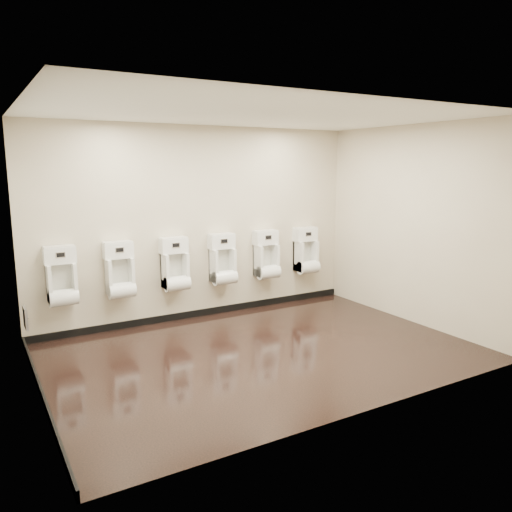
{
  "coord_description": "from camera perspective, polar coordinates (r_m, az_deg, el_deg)",
  "views": [
    {
      "loc": [
        -2.96,
        -4.93,
        2.24
      ],
      "look_at": [
        0.23,
        0.55,
        1.08
      ],
      "focal_mm": 35.0,
      "sensor_mm": 36.0,
      "label": 1
    }
  ],
  "objects": [
    {
      "name": "skirting_left",
      "position": [
        5.42,
        -23.24,
        -14.38
      ],
      "size": [
        0.02,
        3.5,
        0.1
      ],
      "primitive_type": "cube",
      "color": "black",
      "rests_on": "ground"
    },
    {
      "name": "ceiling",
      "position": [
        5.78,
        0.83,
        15.92
      ],
      "size": [
        5.0,
        3.5,
        0.0
      ],
      "primitive_type": "cube",
      "color": "silver"
    },
    {
      "name": "urinal_4",
      "position": [
        7.81,
        1.21,
        -0.25
      ],
      "size": [
        0.4,
        0.3,
        0.74
      ],
      "color": "white",
      "rests_on": "back_wall"
    },
    {
      "name": "access_panel",
      "position": [
        6.39,
        -24.85,
        -6.43
      ],
      "size": [
        0.04,
        0.25,
        0.25
      ],
      "color": "#9E9EA3",
      "rests_on": "left_wall"
    },
    {
      "name": "urinal_3",
      "position": [
        7.45,
        -3.82,
        -0.79
      ],
      "size": [
        0.4,
        0.3,
        0.74
      ],
      "color": "white",
      "rests_on": "back_wall"
    },
    {
      "name": "left_wall",
      "position": [
        5.02,
        -24.47,
        -0.21
      ],
      "size": [
        0.02,
        3.5,
        2.8
      ],
      "primitive_type": "cube",
      "color": "beige",
      "rests_on": "ground"
    },
    {
      "name": "urinal_0",
      "position": [
        6.77,
        -21.32,
        -2.61
      ],
      "size": [
        0.4,
        0.3,
        0.74
      ],
      "color": "white",
      "rests_on": "back_wall"
    },
    {
      "name": "urinal_5",
      "position": [
        8.23,
        5.76,
        0.24
      ],
      "size": [
        0.4,
        0.3,
        0.74
      ],
      "color": "white",
      "rests_on": "back_wall"
    },
    {
      "name": "urinal_1",
      "position": [
        6.92,
        -15.3,
        -2.0
      ],
      "size": [
        0.4,
        0.3,
        0.74
      ],
      "color": "white",
      "rests_on": "back_wall"
    },
    {
      "name": "front_wall",
      "position": [
        4.43,
        12.53,
        -0.83
      ],
      "size": [
        5.0,
        0.02,
        2.8
      ],
      "primitive_type": "cube",
      "color": "beige",
      "rests_on": "ground"
    },
    {
      "name": "urinal_2",
      "position": [
        7.15,
        -9.22,
        -1.37
      ],
      "size": [
        0.4,
        0.3,
        0.74
      ],
      "color": "white",
      "rests_on": "back_wall"
    },
    {
      "name": "back_wall",
      "position": [
        7.36,
        -6.26,
        3.74
      ],
      "size": [
        5.0,
        0.02,
        2.8
      ],
      "primitive_type": "cube",
      "color": "beige",
      "rests_on": "ground"
    },
    {
      "name": "right_wall",
      "position": [
        7.41,
        17.65,
        3.36
      ],
      "size": [
        0.02,
        3.5,
        2.8
      ],
      "primitive_type": "cube",
      "color": "beige",
      "rests_on": "ground"
    },
    {
      "name": "skirting_back",
      "position": [
        7.62,
        -6.02,
        -6.41
      ],
      "size": [
        5.0,
        0.02,
        0.1
      ],
      "primitive_type": "cube",
      "color": "black",
      "rests_on": "ground"
    },
    {
      "name": "tile_overlay_left",
      "position": [
        5.02,
        -24.41,
        -0.2
      ],
      "size": [
        0.01,
        3.5,
        2.8
      ],
      "primitive_type": "cube",
      "color": "white",
      "rests_on": "ground"
    },
    {
      "name": "ground",
      "position": [
        6.17,
        0.76,
        -10.92
      ],
      "size": [
        5.0,
        3.5,
        0.0
      ],
      "primitive_type": "cube",
      "color": "black",
      "rests_on": "ground"
    }
  ]
}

